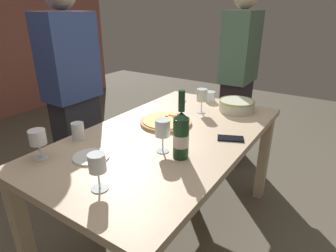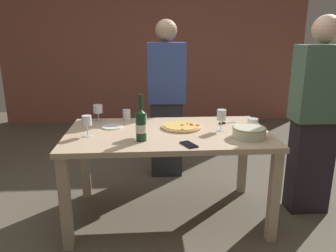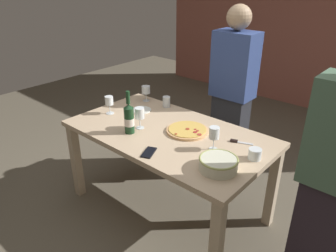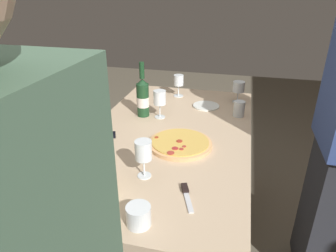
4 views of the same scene
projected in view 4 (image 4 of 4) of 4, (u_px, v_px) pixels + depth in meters
ground_plane at (168, 234)px, 2.01m from camera, size 8.00×8.00×0.00m
dining_table at (168, 148)px, 1.73m from camera, size 1.60×0.90×0.75m
pizza at (180, 143)px, 1.56m from camera, size 0.33×0.33×0.03m
serving_bowl at (84, 184)px, 1.19m from camera, size 0.25×0.25×0.08m
wine_bottle at (143, 97)px, 1.87m from camera, size 0.08×0.08×0.34m
wine_glass_near_pizza at (239, 88)px, 2.09m from camera, size 0.08×0.08×0.15m
wine_glass_by_bottle at (160, 98)px, 1.84m from camera, size 0.08×0.08×0.17m
wine_glass_far_left at (179, 81)px, 2.20m from camera, size 0.07×0.07×0.16m
wine_glass_far_right at (143, 151)px, 1.27m from camera, size 0.07×0.07×0.17m
cup_amber at (239, 109)px, 1.89m from camera, size 0.07×0.07×0.10m
cup_ceramic at (139, 216)px, 1.04m from camera, size 0.09×0.09×0.08m
side_plate at (206, 106)px, 2.05m from camera, size 0.18×0.18×0.01m
cell_phone at (102, 136)px, 1.66m from camera, size 0.12×0.16×0.01m
pizza_knife at (186, 194)px, 1.20m from camera, size 0.16×0.08×0.02m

